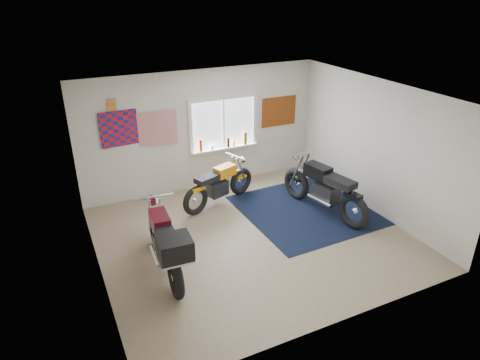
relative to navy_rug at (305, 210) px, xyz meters
name	(u,v)px	position (x,y,z in m)	size (l,w,h in m)	color
ground	(252,237)	(-1.47, -0.44, -0.01)	(5.50, 5.50, 0.00)	#9E896B
room_shell	(254,156)	(-1.47, -0.44, 1.63)	(5.50, 5.50, 5.50)	white
navy_rug	(305,210)	(0.00, 0.00, 0.00)	(2.50, 2.60, 0.01)	black
window_assembly	(223,127)	(-0.97, 2.03, 1.36)	(1.66, 0.17, 1.26)	white
oil_bottles	(228,141)	(-0.88, 1.96, 1.02)	(1.19, 0.09, 0.30)	#933515
flag_display	(111,105)	(-3.37, 2.04, 2.14)	(1.60, 0.10, 1.17)	red
triumph_poster	(279,111)	(0.48, 2.04, 1.54)	(0.90, 0.03, 0.70)	#A54C14
yellow_triumph	(219,185)	(-1.51, 1.06, 0.42)	(1.87, 0.83, 0.98)	black
black_chrome_bike	(324,190)	(0.28, -0.21, 0.50)	(0.77, 2.25, 1.17)	black
maroon_tourer	(166,245)	(-3.23, -0.85, 0.57)	(0.67, 2.17, 1.10)	black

